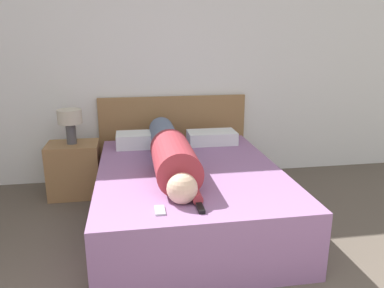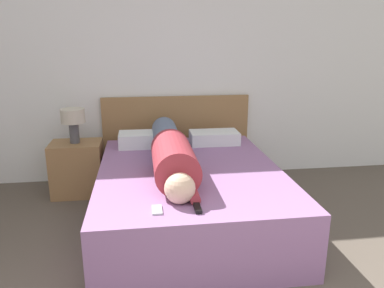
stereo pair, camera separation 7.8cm
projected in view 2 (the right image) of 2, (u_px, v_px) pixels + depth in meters
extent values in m
cube|color=white|center=(174.00, 61.00, 4.02)|extent=(5.74, 0.06, 2.60)
cube|color=#936699|center=(190.00, 195.00, 3.19)|extent=(1.49, 1.95, 0.49)
cube|color=olive|center=(177.00, 137.00, 4.19)|extent=(1.61, 0.04, 0.93)
cube|color=olive|center=(77.00, 168.00, 3.77)|extent=(0.50, 0.37, 0.54)
cylinder|color=#4C4C51|center=(74.00, 133.00, 3.66)|extent=(0.09, 0.09, 0.20)
cylinder|color=beige|center=(73.00, 116.00, 3.62)|extent=(0.23, 0.23, 0.14)
sphere|color=#DBB293|center=(180.00, 188.00, 2.43)|extent=(0.21, 0.21, 0.21)
cylinder|color=#992D38|center=(174.00, 160.00, 2.81)|extent=(0.32, 0.69, 0.32)
cylinder|color=slate|center=(167.00, 139.00, 3.54)|extent=(0.25, 0.82, 0.25)
cylinder|color=#992D38|center=(193.00, 194.00, 2.51)|extent=(0.07, 0.22, 0.07)
cube|color=white|center=(145.00, 139.00, 3.73)|extent=(0.52, 0.28, 0.14)
cube|color=white|center=(214.00, 137.00, 3.83)|extent=(0.49, 0.28, 0.13)
cube|color=black|center=(197.00, 207.00, 2.37)|extent=(0.04, 0.15, 0.02)
cube|color=#B2B7BC|center=(157.00, 210.00, 2.35)|extent=(0.06, 0.13, 0.01)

